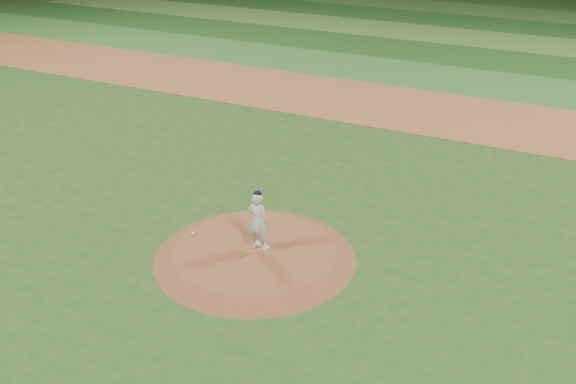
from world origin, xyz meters
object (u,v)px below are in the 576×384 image
(pitchers_mound, at_px, (255,253))
(rosin_bag, at_px, (193,234))
(pitcher_on_mound, at_px, (258,221))
(pitching_rubber, at_px, (261,244))

(pitchers_mound, xyz_separation_m, rosin_bag, (-1.95, -0.09, 0.16))
(pitchers_mound, height_order, pitcher_on_mound, pitcher_on_mound)
(pitchers_mound, distance_m, rosin_bag, 1.96)
(pitchers_mound, xyz_separation_m, pitching_rubber, (0.02, 0.28, 0.14))
(pitching_rubber, height_order, pitcher_on_mound, pitcher_on_mound)
(rosin_bag, bearing_deg, pitcher_on_mound, 4.08)
(rosin_bag, height_order, pitcher_on_mound, pitcher_on_mound)
(pitcher_on_mound, bearing_deg, pitchers_mound, -144.08)
(pitchers_mound, relative_size, pitching_rubber, 9.71)
(pitching_rubber, height_order, rosin_bag, rosin_bag)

